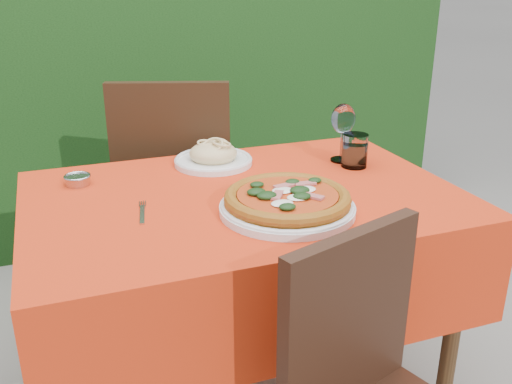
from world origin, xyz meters
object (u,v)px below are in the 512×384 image
object	(u,v)px
water_glass	(355,152)
wine_glass	(343,121)
chair_far	(176,182)
pizza_plate	(287,201)
fork	(142,215)
pasta_plate	(213,157)
steel_ramekin	(78,180)

from	to	relation	value
water_glass	wine_glass	distance (m)	0.11
chair_far	pizza_plate	xyz separation A→B (m)	(0.13, -0.82, 0.21)
pizza_plate	fork	distance (m)	0.39
pasta_plate	water_glass	xyz separation A→B (m)	(0.43, -0.19, 0.02)
wine_glass	fork	distance (m)	0.77
chair_far	water_glass	world-z (taller)	chair_far
fork	chair_far	bearing A→B (deg)	81.23
pasta_plate	steel_ramekin	bearing A→B (deg)	-174.08
pizza_plate	steel_ramekin	bearing A→B (deg)	141.18
fork	pizza_plate	bearing A→B (deg)	-6.79
water_glass	wine_glass	bearing A→B (deg)	99.29
pasta_plate	fork	xyz separation A→B (m)	(-0.30, -0.35, -0.02)
wine_glass	steel_ramekin	distance (m)	0.88
wine_glass	fork	size ratio (longest dim) A/B	1.18
chair_far	wine_glass	bearing A→B (deg)	154.07
pasta_plate	wine_glass	world-z (taller)	wine_glass
chair_far	pasta_plate	size ratio (longest dim) A/B	3.75
water_glass	fork	distance (m)	0.76
pasta_plate	water_glass	distance (m)	0.47
water_glass	steel_ramekin	distance (m)	0.89
pizza_plate	pasta_plate	size ratio (longest dim) A/B	1.54
steel_ramekin	pasta_plate	bearing A→B (deg)	5.92
steel_ramekin	wine_glass	bearing A→B (deg)	-4.78
chair_far	steel_ramekin	world-z (taller)	chair_far
wine_glass	pizza_plate	bearing A→B (deg)	-135.42
chair_far	fork	distance (m)	0.77
chair_far	wine_glass	distance (m)	0.75
pizza_plate	chair_far	bearing A→B (deg)	99.19
water_glass	steel_ramekin	bearing A→B (deg)	170.86
fork	wine_glass	bearing A→B (deg)	27.86
water_glass	wine_glass	size ratio (longest dim) A/B	0.56
pizza_plate	wine_glass	size ratio (longest dim) A/B	2.03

